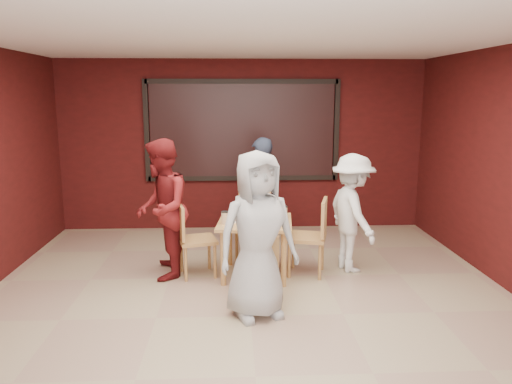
{
  "coord_description": "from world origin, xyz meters",
  "views": [
    {
      "loc": [
        -0.17,
        -4.77,
        2.23
      ],
      "look_at": [
        0.11,
        1.18,
        1.07
      ],
      "focal_mm": 35.0,
      "sensor_mm": 36.0,
      "label": 1
    }
  ],
  "objects_px": {
    "chair_left": "(191,235)",
    "chair_front": "(262,263)",
    "dining_table": "(255,227)",
    "chair_right": "(313,232)",
    "diner_front": "(257,235)",
    "diner_back": "(261,192)",
    "diner_right": "(352,213)",
    "chair_back": "(253,218)",
    "diner_left": "(162,209)"
  },
  "relations": [
    {
      "from": "chair_left",
      "to": "chair_front",
      "type": "bearing_deg",
      "value": -44.08
    },
    {
      "from": "dining_table",
      "to": "chair_right",
      "type": "height_order",
      "value": "chair_right"
    },
    {
      "from": "chair_right",
      "to": "diner_front",
      "type": "distance_m",
      "value": 1.41
    },
    {
      "from": "chair_right",
      "to": "dining_table",
      "type": "bearing_deg",
      "value": -179.87
    },
    {
      "from": "diner_back",
      "to": "diner_right",
      "type": "distance_m",
      "value": 1.59
    },
    {
      "from": "chair_right",
      "to": "diner_front",
      "type": "xyz_separation_m",
      "value": [
        -0.75,
        -1.15,
        0.3
      ]
    },
    {
      "from": "diner_right",
      "to": "chair_right",
      "type": "bearing_deg",
      "value": 91.26
    },
    {
      "from": "dining_table",
      "to": "diner_front",
      "type": "xyz_separation_m",
      "value": [
        -0.03,
        -1.15,
        0.23
      ]
    },
    {
      "from": "chair_front",
      "to": "diner_back",
      "type": "height_order",
      "value": "diner_back"
    },
    {
      "from": "chair_back",
      "to": "diner_left",
      "type": "height_order",
      "value": "diner_left"
    },
    {
      "from": "chair_back",
      "to": "chair_right",
      "type": "xyz_separation_m",
      "value": [
        0.71,
        -0.79,
        0.0
      ]
    },
    {
      "from": "chair_front",
      "to": "chair_back",
      "type": "height_order",
      "value": "chair_back"
    },
    {
      "from": "chair_front",
      "to": "diner_right",
      "type": "bearing_deg",
      "value": 37.42
    },
    {
      "from": "diner_left",
      "to": "diner_right",
      "type": "height_order",
      "value": "diner_left"
    },
    {
      "from": "diner_back",
      "to": "chair_right",
      "type": "bearing_deg",
      "value": 98.07
    },
    {
      "from": "chair_front",
      "to": "chair_back",
      "type": "relative_size",
      "value": 0.8
    },
    {
      "from": "chair_left",
      "to": "diner_back",
      "type": "relative_size",
      "value": 0.57
    },
    {
      "from": "chair_front",
      "to": "diner_left",
      "type": "relative_size",
      "value": 0.45
    },
    {
      "from": "diner_back",
      "to": "chair_left",
      "type": "bearing_deg",
      "value": 37.17
    },
    {
      "from": "chair_left",
      "to": "diner_right",
      "type": "height_order",
      "value": "diner_right"
    },
    {
      "from": "dining_table",
      "to": "chair_back",
      "type": "xyz_separation_m",
      "value": [
        0.01,
        0.8,
        -0.08
      ]
    },
    {
      "from": "dining_table",
      "to": "chair_front",
      "type": "bearing_deg",
      "value": -87.18
    },
    {
      "from": "dining_table",
      "to": "chair_left",
      "type": "bearing_deg",
      "value": 178.45
    },
    {
      "from": "chair_back",
      "to": "chair_right",
      "type": "distance_m",
      "value": 1.07
    },
    {
      "from": "chair_front",
      "to": "diner_left",
      "type": "xyz_separation_m",
      "value": [
        -1.18,
        0.81,
        0.42
      ]
    },
    {
      "from": "chair_left",
      "to": "diner_front",
      "type": "height_order",
      "value": "diner_front"
    },
    {
      "from": "chair_left",
      "to": "diner_front",
      "type": "bearing_deg",
      "value": -56.99
    },
    {
      "from": "chair_front",
      "to": "diner_front",
      "type": "relative_size",
      "value": 0.45
    },
    {
      "from": "chair_back",
      "to": "diner_right",
      "type": "distance_m",
      "value": 1.41
    },
    {
      "from": "chair_front",
      "to": "diner_right",
      "type": "height_order",
      "value": "diner_right"
    },
    {
      "from": "chair_front",
      "to": "chair_back",
      "type": "bearing_deg",
      "value": 90.9
    },
    {
      "from": "chair_left",
      "to": "diner_right",
      "type": "bearing_deg",
      "value": 3.33
    },
    {
      "from": "chair_front",
      "to": "chair_right",
      "type": "height_order",
      "value": "chair_right"
    },
    {
      "from": "diner_front",
      "to": "diner_back",
      "type": "relative_size",
      "value": 1.05
    },
    {
      "from": "chair_back",
      "to": "dining_table",
      "type": "bearing_deg",
      "value": -90.99
    },
    {
      "from": "chair_back",
      "to": "diner_left",
      "type": "distance_m",
      "value": 1.42
    },
    {
      "from": "chair_right",
      "to": "diner_back",
      "type": "distance_m",
      "value": 1.43
    },
    {
      "from": "chair_left",
      "to": "diner_front",
      "type": "distance_m",
      "value": 1.44
    },
    {
      "from": "chair_right",
      "to": "diner_right",
      "type": "height_order",
      "value": "diner_right"
    },
    {
      "from": "dining_table",
      "to": "chair_back",
      "type": "distance_m",
      "value": 0.8
    },
    {
      "from": "diner_back",
      "to": "diner_front",
      "type": "bearing_deg",
      "value": 69.64
    },
    {
      "from": "chair_back",
      "to": "diner_front",
      "type": "distance_m",
      "value": 1.97
    },
    {
      "from": "diner_back",
      "to": "diner_left",
      "type": "relative_size",
      "value": 0.95
    },
    {
      "from": "chair_front",
      "to": "diner_back",
      "type": "relative_size",
      "value": 0.47
    },
    {
      "from": "chair_left",
      "to": "chair_right",
      "type": "distance_m",
      "value": 1.52
    },
    {
      "from": "chair_back",
      "to": "diner_left",
      "type": "relative_size",
      "value": 0.56
    },
    {
      "from": "chair_right",
      "to": "chair_back",
      "type": "bearing_deg",
      "value": 131.89
    },
    {
      "from": "diner_front",
      "to": "diner_right",
      "type": "bearing_deg",
      "value": 25.57
    },
    {
      "from": "diner_back",
      "to": "chair_front",
      "type": "bearing_deg",
      "value": 70.77
    },
    {
      "from": "diner_front",
      "to": "diner_right",
      "type": "height_order",
      "value": "diner_front"
    }
  ]
}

